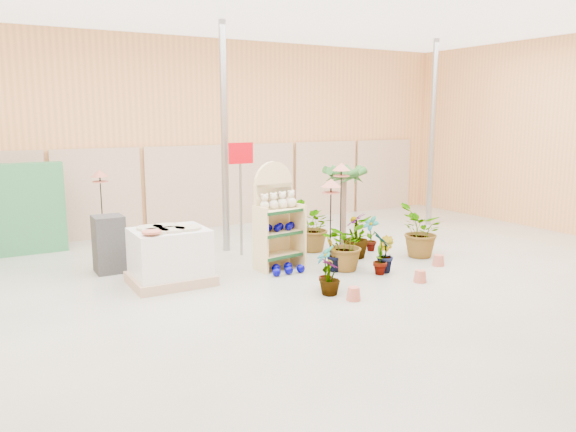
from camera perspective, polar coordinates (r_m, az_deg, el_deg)
name	(u,v)px	position (r m, az deg, el deg)	size (l,w,h in m)	color
room	(290,148)	(8.88, 0.20, 6.96)	(15.20, 12.10, 4.70)	gray
display_shelf	(276,220)	(10.03, -1.26, -0.37)	(0.86, 0.61, 1.91)	#CFB67D
teddy_bears	(279,202)	(9.91, -0.90, 1.48)	(0.71, 0.19, 0.30)	beige
gazing_balls_shelf	(279,227)	(9.96, -0.96, -1.15)	(0.70, 0.24, 0.13)	#010072
gazing_balls_floor	(286,269)	(9.81, -0.20, -5.41)	(0.63, 0.39, 0.15)	#010072
pallet_stack	(170,256)	(9.34, -11.91, -4.03)	(1.28, 1.07, 0.95)	tan
charcoal_planters	(109,244)	(10.28, -17.72, -2.73)	(0.50, 0.50, 1.00)	#282828
trellis_stock	(10,210)	(12.13, -26.40, 0.54)	(2.00, 0.30, 1.80)	#2E7443
offer_sign	(241,176)	(10.81, -4.82, 4.10)	(0.50, 0.08, 2.20)	gray
bird_table_front	(331,186)	(9.61, 4.39, 3.06)	(0.34, 0.34, 1.65)	black
bird_table_right	(341,170)	(10.48, 5.44, 4.66)	(0.34, 0.34, 1.84)	black
bird_table_back	(100,176)	(11.63, -18.58, 3.88)	(0.34, 0.34, 1.66)	black
palm	(344,174)	(11.56, 5.76, 4.27)	(0.70, 0.70, 1.78)	brown
potted_plant_0	(325,267)	(8.91, 3.80, -5.21)	(0.37, 0.25, 0.70)	#21511B
potted_plant_1	(334,254)	(9.87, 4.71, -3.88)	(0.35, 0.28, 0.64)	#21511B
potted_plant_2	(346,243)	(10.00, 5.87, -2.77)	(0.86, 0.75, 0.96)	#21511B
potted_plant_3	(356,235)	(10.84, 6.88, -1.97)	(0.49, 0.49, 0.88)	#21511B
potted_plant_4	(371,234)	(11.45, 8.38, -1.78)	(0.37, 0.25, 0.71)	#21511B
potted_plant_5	(298,244)	(10.61, 1.04, -2.90)	(0.34, 0.27, 0.62)	#21511B
potted_plant_6	(312,227)	(11.25, 2.45, -1.10)	(0.92, 0.79, 1.02)	#21511B
potted_plant_7	(330,276)	(8.64, 4.26, -6.14)	(0.32, 0.32, 0.58)	#21511B
potted_plant_8	(381,253)	(9.77, 9.41, -3.70)	(0.41, 0.28, 0.78)	#21511B
potted_plant_9	(384,254)	(9.98, 9.77, -3.84)	(0.35, 0.28, 0.64)	#21511B
potted_plant_10	(422,231)	(11.08, 13.41, -1.48)	(0.94, 0.81, 1.04)	#21511B
potted_plant_11	(295,232)	(11.46, 0.69, -1.66)	(0.40, 0.40, 0.71)	#21511B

